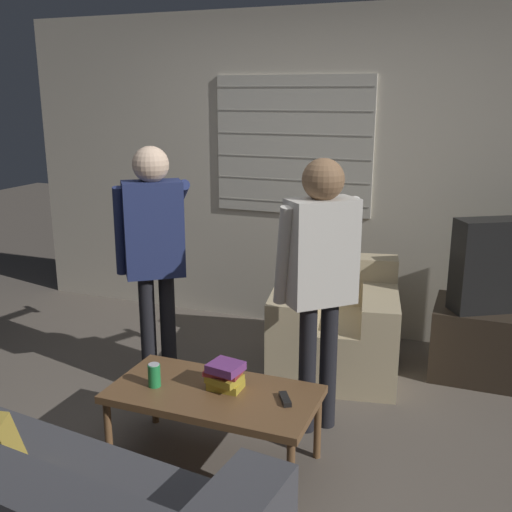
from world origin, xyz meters
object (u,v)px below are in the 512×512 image
object	(u,v)px
person_left_standing	(154,242)
person_right_standing	(320,264)
armchair_beige	(334,327)
tv	(507,264)
spare_remote	(285,399)
coffee_table	(214,398)
soda_can	(154,375)
book_stack	(225,375)

from	to	relation	value
person_left_standing	person_right_standing	xyz separation A→B (m)	(1.09, -0.08, -0.01)
armchair_beige	tv	distance (m)	1.22
armchair_beige	spare_remote	world-z (taller)	armchair_beige
armchair_beige	person_left_standing	world-z (taller)	person_left_standing
person_left_standing	spare_remote	bearing A→B (deg)	-65.15
coffee_table	tv	xyz separation A→B (m)	(1.40, 1.61, 0.44)
coffee_table	soda_can	xyz separation A→B (m)	(-0.31, -0.06, 0.10)
tv	soda_can	bearing A→B (deg)	13.44
person_right_standing	armchair_beige	bearing A→B (deg)	53.26
tv	soda_can	size ratio (longest dim) A/B	5.77
person_right_standing	book_stack	size ratio (longest dim) A/B	7.73
soda_can	spare_remote	size ratio (longest dim) A/B	0.95
armchair_beige	spare_remote	xyz separation A→B (m)	(0.06, -1.30, 0.11)
armchair_beige	spare_remote	bearing A→B (deg)	82.22
tv	person_left_standing	distance (m)	2.32
person_right_standing	spare_remote	distance (m)	0.76
person_left_standing	book_stack	bearing A→B (deg)	-74.39
armchair_beige	coffee_table	bearing A→B (deg)	65.94
person_left_standing	soda_can	bearing A→B (deg)	-97.60
coffee_table	spare_remote	size ratio (longest dim) A/B	8.17
person_left_standing	soda_can	world-z (taller)	person_left_standing
soda_can	spare_remote	bearing A→B (deg)	7.69
armchair_beige	book_stack	xyz separation A→B (m)	(-0.27, -1.28, 0.18)
person_left_standing	book_stack	size ratio (longest dim) A/B	7.85
armchair_beige	spare_remote	size ratio (longest dim) A/B	7.45
armchair_beige	soda_can	bearing A→B (deg)	55.01
coffee_table	book_stack	xyz separation A→B (m)	(0.05, 0.04, 0.12)
tv	spare_remote	distance (m)	1.92
soda_can	armchair_beige	bearing A→B (deg)	65.66
person_right_standing	tv	bearing A→B (deg)	4.06
book_stack	soda_can	size ratio (longest dim) A/B	1.62
person_right_standing	spare_remote	xyz separation A→B (m)	(-0.03, -0.50, -0.57)
person_right_standing	book_stack	bearing A→B (deg)	-169.41
coffee_table	book_stack	distance (m)	0.13
spare_remote	book_stack	bearing A→B (deg)	147.11
coffee_table	soda_can	size ratio (longest dim) A/B	8.57
book_stack	armchair_beige	bearing A→B (deg)	78.18
tv	soda_can	world-z (taller)	tv
armchair_beige	soda_can	distance (m)	1.53
coffee_table	spare_remote	world-z (taller)	spare_remote
person_left_standing	person_right_standing	world-z (taller)	person_left_standing
tv	person_right_standing	size ratio (longest dim) A/B	0.46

